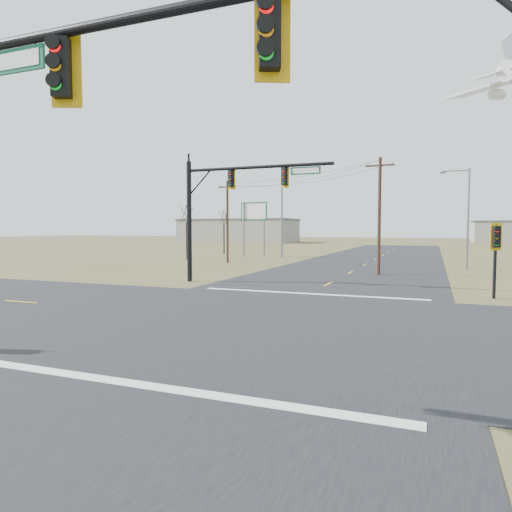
% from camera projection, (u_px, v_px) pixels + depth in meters
% --- Properties ---
extents(ground, '(320.00, 320.00, 0.00)m').
position_uv_depth(ground, '(259.00, 321.00, 17.06)').
color(ground, brown).
rests_on(ground, ground).
extents(road_ew, '(160.00, 14.00, 0.02)m').
position_uv_depth(road_ew, '(259.00, 321.00, 17.06)').
color(road_ew, black).
rests_on(road_ew, ground).
extents(road_ns, '(14.00, 160.00, 0.02)m').
position_uv_depth(road_ns, '(259.00, 321.00, 17.06)').
color(road_ns, black).
rests_on(road_ns, ground).
extents(stop_bar_near, '(12.00, 0.40, 0.01)m').
position_uv_depth(stop_bar_near, '(138.00, 384.00, 10.09)').
color(stop_bar_near, silver).
rests_on(stop_bar_near, road_ns).
extents(stop_bar_far, '(12.00, 0.40, 0.01)m').
position_uv_depth(stop_bar_far, '(310.00, 294.00, 24.04)').
color(stop_bar_far, silver).
rests_on(stop_bar_far, road_ns).
extents(mast_arm_near, '(11.01, 0.60, 7.60)m').
position_uv_depth(mast_arm_near, '(296.00, 90.00, 6.68)').
color(mast_arm_near, black).
rests_on(mast_arm_near, ground).
extents(mast_arm_far, '(9.63, 0.54, 7.80)m').
position_uv_depth(mast_arm_far, '(228.00, 195.00, 28.56)').
color(mast_arm_far, black).
rests_on(mast_arm_far, ground).
extents(pedestal_signal_ne, '(0.66, 0.57, 3.76)m').
position_uv_depth(pedestal_signal_ne, '(496.00, 242.00, 22.27)').
color(pedestal_signal_ne, black).
rests_on(pedestal_signal_ne, ground).
extents(utility_pole_near, '(2.13, 0.34, 8.70)m').
position_uv_depth(utility_pole_near, '(379.00, 214.00, 33.74)').
color(utility_pole_near, '#482D1E').
rests_on(utility_pole_near, ground).
extents(utility_pole_far, '(2.01, 0.24, 8.21)m').
position_uv_depth(utility_pole_far, '(227.00, 220.00, 45.91)').
color(utility_pole_far, '#482D1E').
rests_on(utility_pole_far, ground).
extents(highway_sign, '(3.53, 0.45, 6.65)m').
position_uv_depth(highway_sign, '(254.00, 219.00, 55.51)').
color(highway_sign, slate).
rests_on(highway_sign, ground).
extents(streetlight_a, '(2.38, 0.29, 8.52)m').
position_uv_depth(streetlight_a, '(466.00, 213.00, 38.31)').
color(streetlight_a, slate).
rests_on(streetlight_a, ground).
extents(streetlight_c, '(2.96, 0.33, 10.63)m').
position_uv_depth(streetlight_c, '(284.00, 207.00, 53.85)').
color(streetlight_c, slate).
rests_on(streetlight_c, ground).
extents(bare_tree_a, '(2.77, 2.77, 6.56)m').
position_uv_depth(bare_tree_a, '(187.00, 213.00, 50.02)').
color(bare_tree_a, black).
rests_on(bare_tree_a, ground).
extents(bare_tree_b, '(3.21, 3.21, 6.41)m').
position_uv_depth(bare_tree_b, '(224.00, 216.00, 62.43)').
color(bare_tree_b, black).
rests_on(bare_tree_b, ground).
extents(warehouse_left, '(28.00, 14.00, 5.50)m').
position_uv_depth(warehouse_left, '(239.00, 231.00, 115.10)').
color(warehouse_left, gray).
rests_on(warehouse_left, ground).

